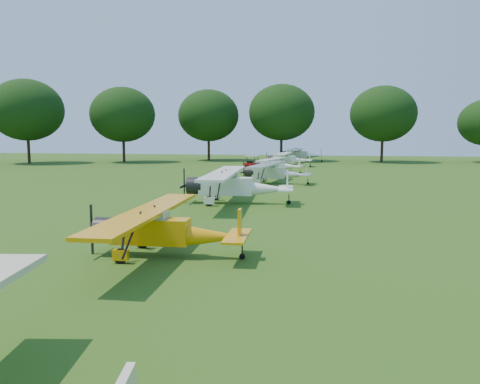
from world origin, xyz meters
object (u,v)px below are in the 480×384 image
at_px(aircraft_4, 274,171).
at_px(aircraft_6, 288,158).
at_px(aircraft_5, 276,164).
at_px(golf_cart, 252,164).
at_px(aircraft_2, 162,227).
at_px(aircraft_7, 300,153).
at_px(aircraft_3, 234,183).

xyz_separation_m(aircraft_4, aircraft_6, (-0.79, 23.45, 0.03)).
relative_size(aircraft_5, golf_cart, 4.66).
xyz_separation_m(aircraft_2, aircraft_7, (1.21, 62.69, 0.25)).
height_order(aircraft_3, aircraft_7, aircraft_7).
distance_m(aircraft_3, aircraft_7, 49.21).
relative_size(aircraft_3, golf_cart, 5.79).
xyz_separation_m(aircraft_3, aircraft_7, (1.29, 49.19, 0.03)).
height_order(aircraft_2, aircraft_5, aircraft_2).
relative_size(aircraft_4, aircraft_7, 0.87).
xyz_separation_m(aircraft_4, golf_cart, (-5.19, 19.34, -0.60)).
bearing_deg(aircraft_5, aircraft_3, -81.78).
height_order(aircraft_4, aircraft_5, aircraft_4).
bearing_deg(aircraft_3, aircraft_4, 80.47).
relative_size(aircraft_2, aircraft_5, 1.03).
bearing_deg(aircraft_5, golf_cart, 127.67).
bearing_deg(aircraft_4, golf_cart, 111.23).
relative_size(aircraft_5, aircraft_7, 0.79).
bearing_deg(golf_cart, aircraft_6, 41.55).
height_order(aircraft_5, aircraft_6, aircraft_6).
xyz_separation_m(aircraft_2, aircraft_4, (1.03, 26.39, 0.07)).
height_order(aircraft_3, aircraft_5, aircraft_3).
relative_size(aircraft_7, golf_cart, 5.89).
distance_m(aircraft_2, aircraft_4, 26.41).
height_order(aircraft_3, aircraft_6, aircraft_3).
relative_size(aircraft_2, aircraft_6, 0.92).
xyz_separation_m(aircraft_6, golf_cart, (-4.40, -4.11, -0.63)).
bearing_deg(aircraft_4, aircraft_6, 98.13).
xyz_separation_m(aircraft_4, aircraft_7, (0.19, 36.29, 0.18)).
bearing_deg(aircraft_7, aircraft_2, -88.47).
bearing_deg(aircraft_2, aircraft_5, 87.40).
bearing_deg(aircraft_3, aircraft_7, 83.86).
bearing_deg(golf_cart, aircraft_2, -86.27).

